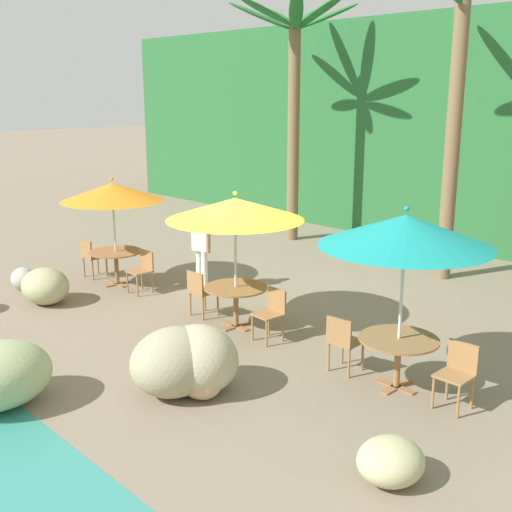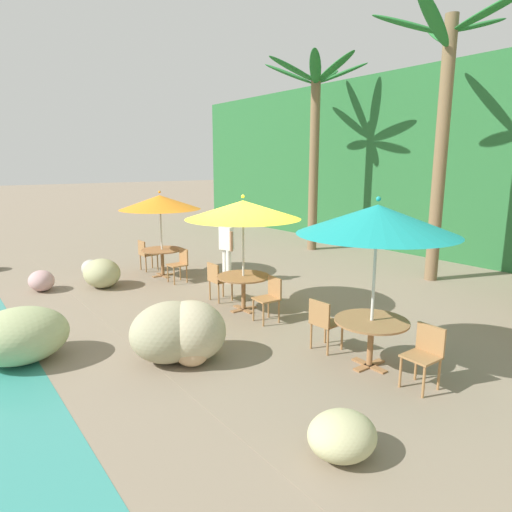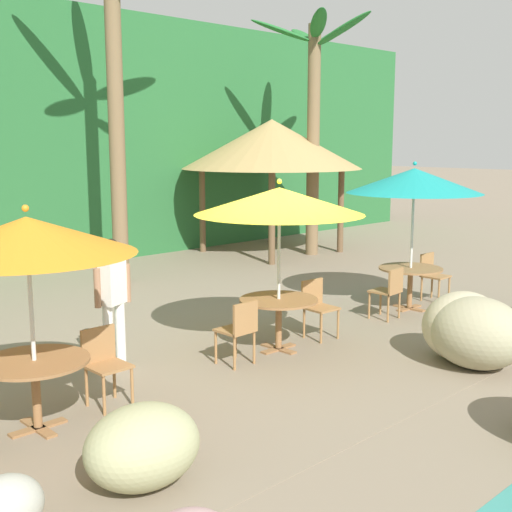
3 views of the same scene
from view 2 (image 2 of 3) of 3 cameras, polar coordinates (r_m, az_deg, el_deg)
The scene contains 19 objects.
ground_plane at distance 9.53m, azimuth -1.72°, elevation -6.78°, with size 120.00×120.00×0.00m, color gray.
terrace_deck at distance 9.53m, azimuth -1.72°, elevation -6.75°, with size 18.00×5.20×0.01m.
foliage_backdrop at distance 15.97m, azimuth 26.30°, elevation 10.50°, with size 28.00×2.40×6.00m.
rock_seawall at distance 8.06m, azimuth -17.39°, elevation -7.86°, with size 14.36×3.52×0.93m.
umbrella_orange at distance 12.16m, azimuth -12.10°, elevation 6.68°, with size 2.13×2.13×2.31m.
dining_table_orange at distance 12.36m, azimuth -11.83°, elevation 0.27°, with size 1.10×1.10×0.74m.
chair_orange_seaward at distance 11.67m, azimuth -9.62°, elevation -0.83°, with size 0.42×0.43×0.87m.
chair_orange_inland at distance 13.10m, azimuth -13.83°, elevation 0.37°, with size 0.43×0.44×0.87m.
umbrella_yellow at distance 9.04m, azimuth -1.66°, elevation 5.88°, with size 2.34×2.34×2.41m.
dining_table_yellow at distance 9.31m, azimuth -1.61°, elevation -3.27°, with size 1.10×1.10×0.74m.
chair_yellow_seaward at distance 8.69m, azimuth 1.79°, elevation -5.07°, with size 0.45×0.46×0.87m.
chair_yellow_inland at distance 9.96m, azimuth -4.94°, elevation -2.90°, with size 0.43×0.44×0.87m.
umbrella_teal at distance 6.61m, azimuth 15.14°, elevation 4.48°, with size 2.31×2.31×2.57m.
dining_table_teal at distance 6.99m, azimuth 14.42°, elevation -8.86°, with size 1.10×1.10×0.74m.
chair_teal_seaward at distance 6.65m, azimuth 20.67°, elevation -11.32°, with size 0.42×0.43×0.87m.
chair_teal_inland at distance 7.44m, azimuth 8.55°, elevation -8.16°, with size 0.45×0.46×0.87m.
palm_tree_nearest at distance 15.86m, azimuth 7.45°, elevation 16.73°, with size 3.55×3.56×6.34m.
palm_tree_second at distance 12.46m, azimuth 22.76°, elevation 17.20°, with size 3.52×3.68×6.73m.
waiter_in_white at distance 11.42m, azimuth -3.76°, elevation 1.45°, with size 0.52×0.31×1.70m.
Camera 2 is at (7.43, -5.13, 3.04)m, focal length 31.51 mm.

